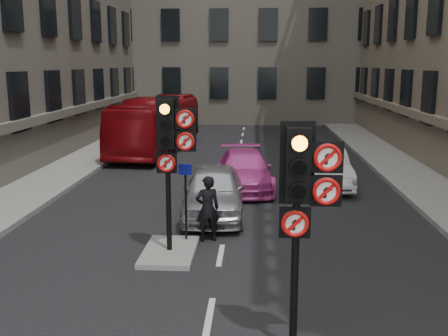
# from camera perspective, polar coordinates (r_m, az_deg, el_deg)

# --- Properties ---
(pavement_left) EXTENTS (3.00, 50.00, 0.16)m
(pavement_left) POSITION_cam_1_polar(r_m,az_deg,el_deg) (20.66, -19.38, -1.38)
(pavement_left) COLOR gray
(pavement_left) RESTS_ON ground
(pavement_right) EXTENTS (3.00, 50.00, 0.16)m
(pavement_right) POSITION_cam_1_polar(r_m,az_deg,el_deg) (20.11, 21.98, -1.90)
(pavement_right) COLOR gray
(pavement_right) RESTS_ON ground
(centre_island) EXTENTS (1.20, 2.00, 0.12)m
(centre_island) POSITION_cam_1_polar(r_m,az_deg,el_deg) (12.51, -5.94, -9.04)
(centre_island) COLOR gray
(centre_island) RESTS_ON ground
(signal_near) EXTENTS (0.91, 0.40, 3.58)m
(signal_near) POSITION_cam_1_polar(r_m,az_deg,el_deg) (7.80, 8.59, -2.31)
(signal_near) COLOR black
(signal_near) RESTS_ON ground
(signal_far) EXTENTS (0.91, 0.40, 3.58)m
(signal_far) POSITION_cam_1_polar(r_m,az_deg,el_deg) (11.83, -5.80, 3.01)
(signal_far) COLOR black
(signal_far) RESTS_ON centre_island
(car_silver) EXTENTS (1.92, 4.38, 1.47)m
(car_silver) POSITION_cam_1_polar(r_m,az_deg,el_deg) (15.32, -1.13, -2.50)
(car_silver) COLOR #A9ACB1
(car_silver) RESTS_ON ground
(car_white) EXTENTS (1.61, 4.24, 1.38)m
(car_white) POSITION_cam_1_polar(r_m,az_deg,el_deg) (19.32, 10.92, 0.07)
(car_white) COLOR silver
(car_white) RESTS_ON ground
(car_pink) EXTENTS (2.25, 4.69, 1.32)m
(car_pink) POSITION_cam_1_polar(r_m,az_deg,el_deg) (18.66, 2.25, -0.23)
(car_pink) COLOR #CE3C9C
(car_pink) RESTS_ON ground
(bus_red) EXTENTS (3.14, 9.98, 2.73)m
(bus_red) POSITION_cam_1_polar(r_m,az_deg,el_deg) (26.74, -7.28, 4.75)
(bus_red) COLOR maroon
(bus_red) RESTS_ON ground
(motorcycle) EXTENTS (0.63, 1.65, 0.97)m
(motorcycle) POSITION_cam_1_polar(r_m,az_deg,el_deg) (15.54, -0.78, -3.26)
(motorcycle) COLOR black
(motorcycle) RESTS_ON ground
(motorcyclist) EXTENTS (0.71, 0.58, 1.68)m
(motorcyclist) POSITION_cam_1_polar(r_m,az_deg,el_deg) (13.11, -1.80, -4.44)
(motorcyclist) COLOR black
(motorcyclist) RESTS_ON ground
(info_sign) EXTENTS (0.33, 0.10, 1.90)m
(info_sign) POSITION_cam_1_polar(r_m,az_deg,el_deg) (12.78, -4.20, -2.53)
(info_sign) COLOR black
(info_sign) RESTS_ON centre_island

